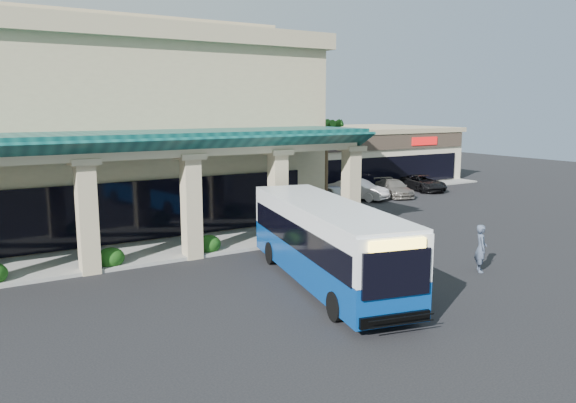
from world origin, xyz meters
TOP-DOWN VIEW (x-y plane):
  - ground at (0.00, 0.00)m, footprint 110.00×110.00m
  - main_building at (-8.00, 16.00)m, footprint 30.80×14.80m
  - arcade at (-8.00, 6.80)m, footprint 30.00×6.20m
  - strip_mall at (18.00, 24.00)m, footprint 22.50×12.50m
  - palm_0 at (8.50, 11.00)m, footprint 2.40×2.40m
  - palm_1 at (9.50, 14.00)m, footprint 2.40×2.40m
  - broadleaf_tree at (7.50, 19.00)m, footprint 2.60×2.60m
  - transit_bus at (-0.05, -1.00)m, footprint 5.06×11.57m
  - pedestrian at (6.38, -3.07)m, footprint 0.82×0.86m
  - car_silver at (10.78, 13.07)m, footprint 1.89×4.16m
  - car_white at (13.72, 14.12)m, footprint 3.09×4.74m
  - car_red at (16.89, 13.80)m, footprint 3.04×4.75m
  - car_gray at (20.97, 14.80)m, footprint 3.01×4.95m

SIDE VIEW (x-z plane):
  - ground at x=0.00m, z-range 0.00..0.00m
  - car_red at x=16.89m, z-range 0.00..1.28m
  - car_gray at x=20.97m, z-range 0.00..1.28m
  - car_silver at x=10.78m, z-range 0.00..1.38m
  - car_white at x=13.72m, z-range 0.00..1.48m
  - pedestrian at x=6.38m, z-range 0.00..1.99m
  - transit_bus at x=-0.05m, z-range 0.00..3.15m
  - broadleaf_tree at x=7.50m, z-range 0.00..4.81m
  - strip_mall at x=18.00m, z-range 0.00..4.90m
  - arcade at x=-8.00m, z-range 0.00..5.70m
  - palm_1 at x=9.50m, z-range 0.00..5.80m
  - palm_0 at x=8.50m, z-range 0.00..6.60m
  - main_building at x=-8.00m, z-range 0.00..11.35m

